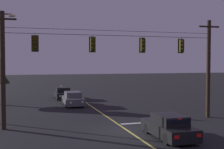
# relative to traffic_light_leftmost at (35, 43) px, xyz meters

# --- Properties ---
(ground_plane) EXTENTS (180.00, 180.00, 0.00)m
(ground_plane) POSITION_rel_traffic_light_leftmost_xyz_m (5.67, -2.78, -5.70)
(ground_plane) COLOR black
(lane_centre_stripe) EXTENTS (0.14, 60.00, 0.01)m
(lane_centre_stripe) POSITION_rel_traffic_light_leftmost_xyz_m (5.67, 6.02, -5.70)
(lane_centre_stripe) COLOR #D1C64C
(lane_centre_stripe) RESTS_ON ground
(stop_bar_paint) EXTENTS (3.40, 0.36, 0.01)m
(stop_bar_paint) POSITION_rel_traffic_light_leftmost_xyz_m (7.57, -0.58, -5.70)
(stop_bar_paint) COLOR silver
(stop_bar_paint) RESTS_ON ground
(signal_span_assembly) EXTENTS (17.29, 0.32, 7.76)m
(signal_span_assembly) POSITION_rel_traffic_light_leftmost_xyz_m (5.67, 0.02, -1.67)
(signal_span_assembly) COLOR #2D2116
(signal_span_assembly) RESTS_ON ground
(traffic_light_leftmost) EXTENTS (0.48, 0.41, 1.22)m
(traffic_light_leftmost) POSITION_rel_traffic_light_leftmost_xyz_m (0.00, 0.00, 0.00)
(traffic_light_leftmost) COLOR black
(traffic_light_left_inner) EXTENTS (0.48, 0.41, 1.22)m
(traffic_light_left_inner) POSITION_rel_traffic_light_leftmost_xyz_m (3.96, 0.00, 0.00)
(traffic_light_left_inner) COLOR black
(traffic_light_centre) EXTENTS (0.48, 0.41, 1.22)m
(traffic_light_centre) POSITION_rel_traffic_light_leftmost_xyz_m (7.78, 0.00, 0.00)
(traffic_light_centre) COLOR black
(traffic_light_right_inner) EXTENTS (0.48, 0.41, 1.22)m
(traffic_light_right_inner) POSITION_rel_traffic_light_leftmost_xyz_m (11.00, 0.00, 0.00)
(traffic_light_right_inner) COLOR black
(car_waiting_near_lane) EXTENTS (1.80, 4.33, 1.39)m
(car_waiting_near_lane) POSITION_rel_traffic_light_leftmost_xyz_m (7.38, -5.04, -5.05)
(car_waiting_near_lane) COLOR black
(car_waiting_near_lane) RESTS_ON ground
(car_oncoming_lead) EXTENTS (1.80, 4.42, 1.39)m
(car_oncoming_lead) POSITION_rel_traffic_light_leftmost_xyz_m (4.01, 9.64, -5.05)
(car_oncoming_lead) COLOR #4C4C51
(car_oncoming_lead) RESTS_ON ground
(car_oncoming_trailing) EXTENTS (1.80, 4.42, 1.39)m
(car_oncoming_trailing) POSITION_rel_traffic_light_leftmost_xyz_m (3.66, 15.45, -5.05)
(car_oncoming_trailing) COLOR black
(car_oncoming_trailing) RESTS_ON ground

